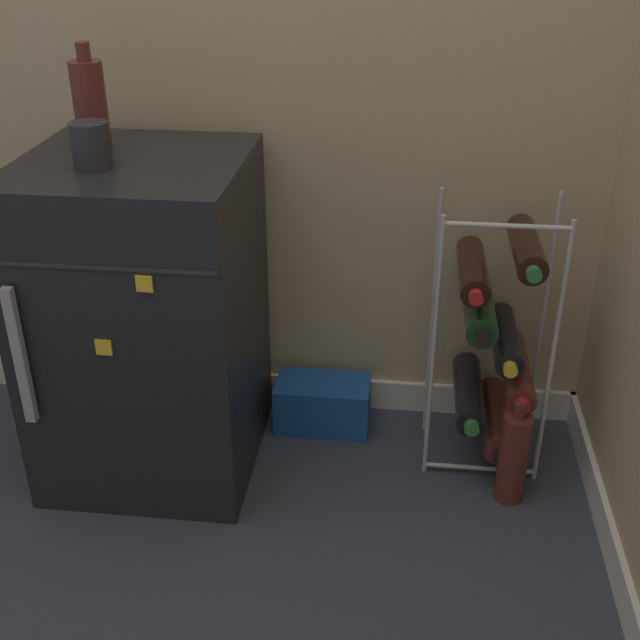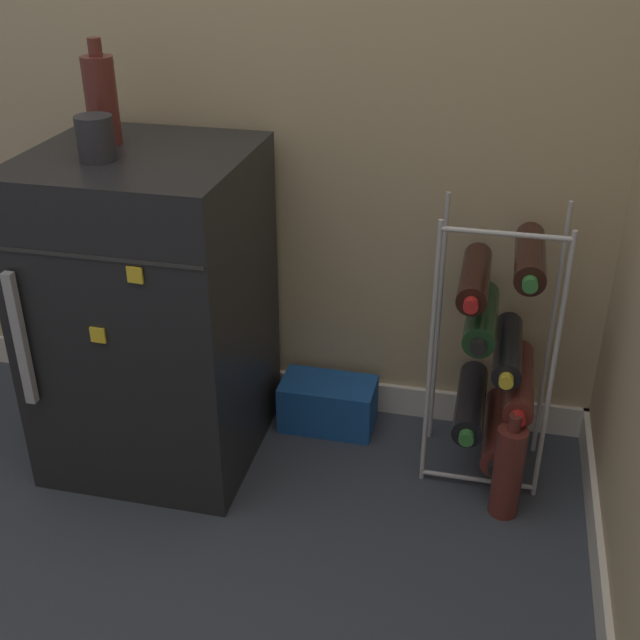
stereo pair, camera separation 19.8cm
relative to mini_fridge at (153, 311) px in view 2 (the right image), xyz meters
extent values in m
plane|color=#333842|center=(0.34, -0.42, -0.41)|extent=(14.00, 14.00, 0.00)
cube|color=silver|center=(0.34, 0.28, -0.36)|extent=(6.57, 0.01, 0.09)
cube|color=black|center=(0.00, 0.00, 0.00)|extent=(0.51, 0.51, 0.81)
cube|color=#2D2D2D|center=(0.00, -0.26, 0.26)|extent=(0.50, 0.00, 0.01)
cube|color=#9E9EA3|center=(-0.20, -0.27, 0.04)|extent=(0.02, 0.02, 0.33)
cube|color=yellow|center=(0.10, -0.26, 0.23)|extent=(0.04, 0.01, 0.04)
cube|color=yellow|center=(-0.01, -0.26, 0.07)|extent=(0.04, 0.01, 0.04)
cylinder|color=#B2B2B7|center=(0.70, 0.00, -0.05)|extent=(0.01, 0.01, 0.71)
cylinder|color=#B2B2B7|center=(0.99, 0.00, -0.05)|extent=(0.01, 0.01, 0.71)
cylinder|color=#B2B2B7|center=(0.70, 0.19, -0.05)|extent=(0.01, 0.01, 0.71)
cylinder|color=#B2B2B7|center=(0.99, 0.19, -0.05)|extent=(0.01, 0.01, 0.71)
cylinder|color=#B2B2B7|center=(0.84, 0.00, -0.39)|extent=(0.28, 0.01, 0.01)
cylinder|color=#B2B2B7|center=(0.84, 0.00, 0.28)|extent=(0.28, 0.01, 0.01)
cylinder|color=#56231E|center=(0.88, 0.10, -0.29)|extent=(0.08, 0.30, 0.08)
cylinder|color=black|center=(0.88, -0.06, -0.29)|extent=(0.04, 0.02, 0.04)
cylinder|color=black|center=(0.81, 0.10, -0.22)|extent=(0.08, 0.29, 0.08)
cylinder|color=#2D7033|center=(0.81, -0.06, -0.22)|extent=(0.04, 0.02, 0.04)
cylinder|color=#56231E|center=(0.92, 0.10, -0.14)|extent=(0.07, 0.30, 0.07)
cylinder|color=red|center=(0.92, -0.06, -0.14)|extent=(0.03, 0.02, 0.03)
cylinder|color=black|center=(0.88, 0.10, -0.05)|extent=(0.07, 0.27, 0.07)
cylinder|color=gold|center=(0.88, -0.05, -0.05)|extent=(0.03, 0.02, 0.03)
cylinder|color=#19381E|center=(0.81, 0.10, 0.03)|extent=(0.08, 0.27, 0.08)
cylinder|color=black|center=(0.81, -0.05, 0.03)|extent=(0.04, 0.02, 0.04)
cylinder|color=black|center=(0.79, 0.10, 0.13)|extent=(0.07, 0.27, 0.07)
cylinder|color=red|center=(0.79, -0.05, 0.13)|extent=(0.03, 0.02, 0.03)
cylinder|color=black|center=(0.91, 0.10, 0.20)|extent=(0.07, 0.27, 0.07)
cylinder|color=#2D7033|center=(0.91, -0.05, 0.20)|extent=(0.03, 0.02, 0.03)
cube|color=#194C9E|center=(0.41, 0.18, -0.34)|extent=(0.26, 0.15, 0.14)
cylinder|color=#28282D|center=(-0.06, -0.07, 0.46)|extent=(0.08, 0.08, 0.10)
cylinder|color=#56231E|center=(-0.10, 0.06, 0.51)|extent=(0.07, 0.07, 0.20)
cylinder|color=#56231E|center=(-0.10, 0.06, 0.63)|extent=(0.03, 0.03, 0.04)
cylinder|color=#56231E|center=(0.91, -0.08, -0.29)|extent=(0.07, 0.07, 0.24)
cylinder|color=#56231E|center=(0.91, -0.08, -0.14)|extent=(0.03, 0.03, 0.04)
camera|label=1|loc=(0.62, -1.69, 0.93)|focal=45.00mm
camera|label=2|loc=(0.82, -1.65, 0.93)|focal=45.00mm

